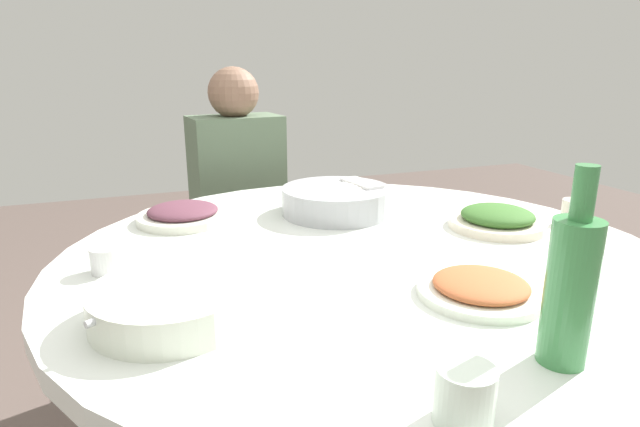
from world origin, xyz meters
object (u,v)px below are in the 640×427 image
Objects in this scene: rice_bowl at (336,200)px; soup_bowl at (171,304)px; tea_cup_near at (574,212)px; diner_left at (238,184)px; stool_for_diner_left at (243,307)px; tea_cup_far at (465,396)px; round_dining_table at (363,281)px; dish_tofu_braise at (480,288)px; dish_eggplant at (183,214)px; dish_greens at (497,219)px; tea_cup_side at (107,260)px; green_bottle at (570,287)px.

rice_bowl is 1.16× the size of soup_bowl.
tea_cup_near is 1.20m from diner_left.
tea_cup_far is at bearing 177.97° from stool_for_diner_left.
round_dining_table is at bearing -67.36° from soup_bowl.
dish_tofu_braise is 0.95× the size of dish_eggplant.
dish_tofu_braise is 0.38m from tea_cup_far.
dish_tofu_braise is 3.54× the size of tea_cup_near.
dish_greens is 1.20m from stool_for_diner_left.
dish_tofu_braise is (-0.30, -0.10, 0.09)m from round_dining_table.
dish_greens is 0.59× the size of stool_for_diner_left.
dish_greens is at bearing -151.69° from diner_left.
soup_bowl is 0.35× the size of diner_left.
dish_greens is 0.45m from dish_tofu_braise.
rice_bowl is 1.26× the size of dish_greens.
stool_for_diner_left is 0.53m from diner_left.
round_dining_table is 21.46× the size of tea_cup_side.
rice_bowl is at bearing -69.24° from tea_cup_side.
stool_for_diner_left is at bearing -17.46° from soup_bowl.
green_bottle is 4.49× the size of tea_cup_side.
dish_eggplant is at bearing 33.93° from dish_tofu_braise.
rice_bowl is 0.43m from dish_eggplant.
rice_bowl is at bearing -166.69° from diner_left.
rice_bowl reaches higher than dish_eggplant.
diner_left is (-0.00, 0.00, 0.53)m from stool_for_diner_left.
soup_bowl is 1.09× the size of dish_greens.
soup_bowl is 0.28m from tea_cup_side.
stool_for_diner_left is (1.47, 0.16, -0.69)m from green_bottle.
diner_left is (0.92, 0.49, -0.06)m from dish_greens.
green_bottle is (-0.52, -0.07, 0.19)m from round_dining_table.
round_dining_table is at bearing -136.82° from dish_eggplant.
tea_cup_side is at bearing 148.36° from dish_eggplant.
dish_tofu_braise is at bearing -40.40° from tea_cup_far.
green_bottle reaches higher than tea_cup_near.
dish_tofu_braise is 0.75m from tea_cup_side.
stool_for_diner_left is at bearing 28.31° from dish_greens.
dish_tofu_braise is 3.15× the size of tea_cup_far.
dish_greens reaches higher than tea_cup_side.
tea_cup_side is at bearing 60.16° from dish_tofu_braise.
rice_bowl is 1.07× the size of green_bottle.
dish_eggplant is (0.68, 0.46, 0.00)m from dish_tofu_braise.
green_bottle is 4.43× the size of tea_cup_near.
stool_for_diner_left is at bearing -25.71° from dish_eggplant.
rice_bowl is at bearing -45.72° from soup_bowl.
tea_cup_far is (-0.58, 0.15, 0.11)m from round_dining_table.
tea_cup_near reaches higher than soup_bowl.
dish_eggplant is (0.08, 0.42, -0.02)m from rice_bowl.
dish_eggplant is 0.36m from tea_cup_side.
dish_eggplant is at bearing 65.12° from dish_greens.
tea_cup_near is 0.09× the size of diner_left.
green_bottle is at bearing -179.38° from rice_bowl.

